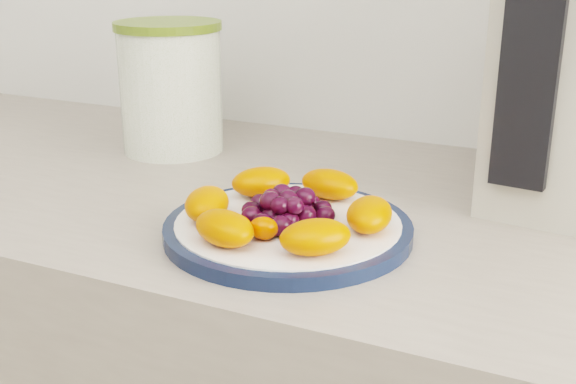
% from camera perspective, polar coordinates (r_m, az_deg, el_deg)
% --- Properties ---
extents(plate_rim, '(0.27, 0.27, 0.01)m').
position_cam_1_polar(plate_rim, '(0.78, 0.00, -2.96)').
color(plate_rim, '#0F1B36').
rests_on(plate_rim, counter).
extents(plate_face, '(0.24, 0.24, 0.02)m').
position_cam_1_polar(plate_face, '(0.78, 0.00, -2.89)').
color(plate_face, white).
rests_on(plate_face, counter).
extents(canister, '(0.18, 0.18, 0.18)m').
position_cam_1_polar(canister, '(1.09, -9.22, 7.85)').
color(canister, '#4B6617').
rests_on(canister, counter).
extents(canister_lid, '(0.18, 0.18, 0.01)m').
position_cam_1_polar(canister_lid, '(1.07, -9.50, 12.85)').
color(canister_lid, '#566A1F').
rests_on(canister_lid, canister).
extents(appliance_panel, '(0.06, 0.03, 0.26)m').
position_cam_1_polar(appliance_panel, '(0.79, 18.58, 9.28)').
color(appliance_panel, black).
rests_on(appliance_panel, appliance_body).
extents(fruit_plate, '(0.23, 0.23, 0.04)m').
position_cam_1_polar(fruit_plate, '(0.76, -0.37, -1.24)').
color(fruit_plate, '#DF4A00').
rests_on(fruit_plate, plate_face).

